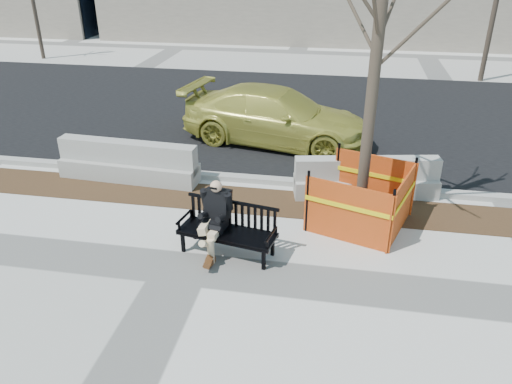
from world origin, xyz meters
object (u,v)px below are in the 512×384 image
bench (228,253)px  sedan (276,142)px  jersey_barrier_right (364,195)px  tree_fence (358,222)px  jersey_barrier_left (131,179)px  seated_man (216,249)px

bench → sedan: bearing=100.1°
sedan → jersey_barrier_right: 3.67m
tree_fence → sedan: bearing=118.6°
tree_fence → jersey_barrier_left: bearing=168.0°
bench → tree_fence: (2.28, 1.49, 0.00)m
seated_man → jersey_barrier_right: size_ratio=0.43×
jersey_barrier_left → jersey_barrier_right: bearing=4.7°
seated_man → jersey_barrier_left: (-2.68, 2.51, 0.00)m
bench → tree_fence: size_ratio=0.28×
bench → jersey_barrier_left: size_ratio=0.54×
seated_man → jersey_barrier_right: 3.73m
sedan → jersey_barrier_left: bearing=145.6°
bench → jersey_barrier_left: (-2.91, 2.60, 0.00)m
jersey_barrier_left → seated_man: bearing=-39.7°
bench → jersey_barrier_right: 3.64m
bench → tree_fence: 2.73m
seated_man → jersey_barrier_right: seated_man is taller
tree_fence → sedan: 4.61m
sedan → jersey_barrier_left: sedan is taller
bench → jersey_barrier_right: (2.41, 2.72, 0.00)m
jersey_barrier_right → sedan: bearing=118.7°
bench → tree_fence: tree_fence is taller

